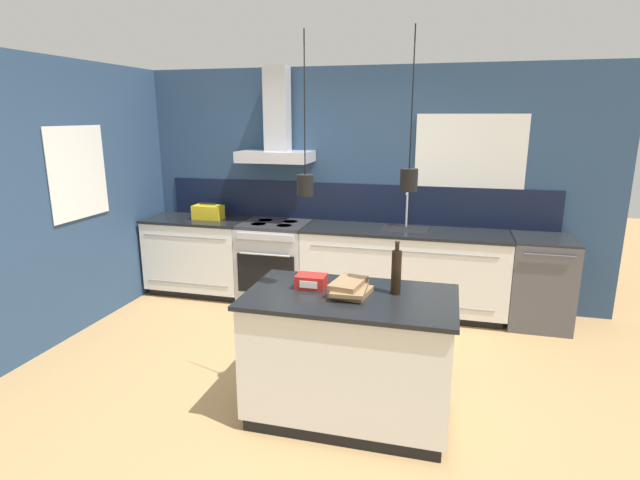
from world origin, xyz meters
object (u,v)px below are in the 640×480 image
Objects in this scene: bottle_on_island at (396,271)px; book_stack at (350,288)px; dishwasher at (540,281)px; red_supply_box at (311,281)px; yellow_toolbox at (208,212)px; oven_range at (275,261)px.

bottle_on_island is 1.03× the size of book_stack.
dishwasher is 2.49× the size of bottle_on_island.
red_supply_box is (-0.58, -0.03, -0.11)m from bottle_on_island.
bottle_on_island reaches higher than yellow_toolbox.
bottle_on_island is at bearing 3.08° from red_supply_box.
book_stack and red_supply_box have the same top height.
bottle_on_island is at bearing -51.29° from oven_range.
oven_range and dishwasher have the same top height.
red_supply_box is at bearing -47.93° from yellow_toolbox.
red_supply_box reaches higher than oven_range.
bottle_on_island is 0.60m from red_supply_box.
book_stack is 1.04× the size of yellow_toolbox.
red_supply_box is 0.61× the size of yellow_toolbox.
oven_range is at bearing 121.82° from book_stack.
bottle_on_island reaches higher than oven_range.
oven_range is at bearing 116.36° from red_supply_box.
dishwasher is 2.76m from red_supply_box.
bottle_on_island is 1.07× the size of yellow_toolbox.
book_stack reaches higher than dishwasher.
book_stack is (-0.30, -0.09, -0.11)m from bottle_on_island.
book_stack is 2.93m from yellow_toolbox.
dishwasher is 2.41m from bottle_on_island.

